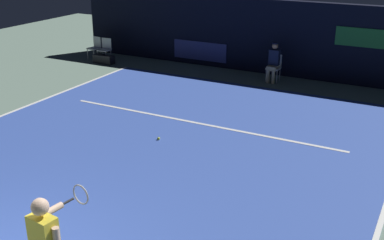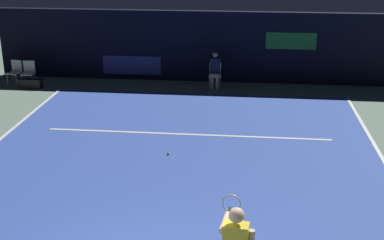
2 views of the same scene
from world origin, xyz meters
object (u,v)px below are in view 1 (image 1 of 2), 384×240
(courtside_chair_near, at_px, (105,48))
(courtside_chair_far, at_px, (95,47))
(line_judge_on_chair, at_px, (274,62))
(equipment_bag, at_px, (104,59))
(tennis_ball, at_px, (159,138))

(courtside_chair_near, bearing_deg, courtside_chair_far, 175.19)
(line_judge_on_chair, xyz_separation_m, equipment_bag, (-6.60, -0.68, -0.53))
(line_judge_on_chair, xyz_separation_m, courtside_chair_far, (-7.31, -0.29, -0.18))
(courtside_chair_near, relative_size, courtside_chair_far, 1.00)
(line_judge_on_chair, relative_size, courtside_chair_near, 1.50)
(courtside_chair_near, distance_m, courtside_chair_far, 0.53)
(line_judge_on_chair, distance_m, tennis_ball, 6.18)
(line_judge_on_chair, relative_size, courtside_chair_far, 1.50)
(tennis_ball, bearing_deg, courtside_chair_near, 136.16)
(line_judge_on_chair, distance_m, equipment_bag, 6.65)
(tennis_ball, bearing_deg, courtside_chair_far, 138.35)
(courtside_chair_near, height_order, courtside_chair_far, same)
(tennis_ball, xyz_separation_m, equipment_bag, (-5.83, 5.42, 0.11))
(courtside_chair_far, relative_size, equipment_bag, 1.05)
(courtside_chair_far, distance_m, tennis_ball, 8.76)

